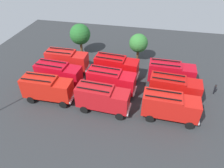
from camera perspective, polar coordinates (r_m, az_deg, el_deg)
name	(u,v)px	position (r m, az deg, el deg)	size (l,w,h in m)	color
ground_plane	(112,91)	(31.84, 0.00, -2.03)	(54.52, 54.52, 0.00)	#2D3033
fire_truck_0	(47,88)	(30.39, -17.48, -1.03)	(7.23, 2.81, 3.88)	red
fire_truck_1	(102,98)	(27.35, -2.65, -3.82)	(7.32, 3.07, 3.88)	red
fire_truck_2	(170,106)	(27.14, 15.74, -5.85)	(7.27, 2.93, 3.88)	red
fire_truck_3	(59,73)	(33.03, -14.56, 2.84)	(7.33, 3.08, 3.88)	red
fire_truck_4	(111,81)	(30.42, -0.23, 0.97)	(7.35, 3.16, 3.88)	red
fire_truck_5	(174,88)	(30.33, 16.88, -0.97)	(7.34, 3.11, 3.88)	red
fire_truck_6	(67,60)	(36.40, -12.36, 6.55)	(7.21, 2.77, 3.88)	red
fire_truck_7	(116,66)	(33.77, 1.21, 4.93)	(7.37, 3.20, 3.88)	red
fire_truck_8	(171,73)	(33.48, 16.00, 3.06)	(7.23, 2.82, 3.88)	red
firefighter_0	(215,89)	(34.56, 26.61, -1.18)	(0.33, 0.46, 1.60)	black
firefighter_1	(63,58)	(39.50, -13.47, 7.01)	(0.30, 0.45, 1.81)	black
tree_0	(80,34)	(40.87, -8.83, 13.43)	(3.93, 3.93, 6.09)	brown
tree_1	(138,43)	(38.48, 7.34, 11.15)	(3.39, 3.39, 5.26)	brown
traffic_cone_0	(150,88)	(32.67, 10.60, -0.96)	(0.41, 0.41, 0.59)	#F2600C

